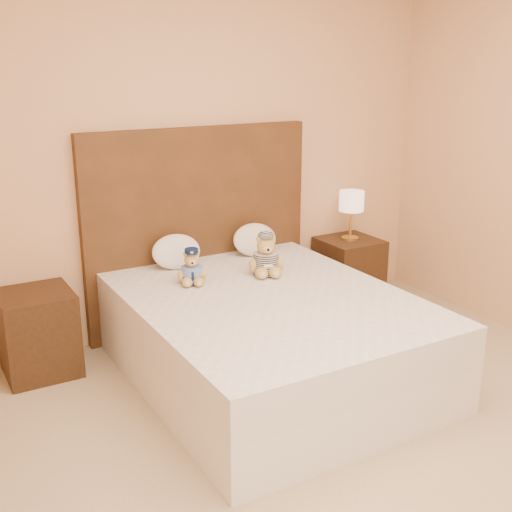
{
  "coord_description": "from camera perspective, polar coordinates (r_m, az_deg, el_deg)",
  "views": [
    {
      "loc": [
        -1.93,
        -1.98,
        1.96
      ],
      "look_at": [
        0.05,
        1.45,
        0.74
      ],
      "focal_mm": 45.0,
      "sensor_mm": 36.0,
      "label": 1
    }
  ],
  "objects": [
    {
      "name": "pillow_right",
      "position": [
        4.8,
        -0.11,
        1.61
      ],
      "size": [
        0.36,
        0.23,
        0.25
      ],
      "primitive_type": "ellipsoid",
      "color": "white",
      "rests_on": "bed"
    },
    {
      "name": "nightstand_left",
      "position": [
        4.38,
        -18.78,
        -6.49
      ],
      "size": [
        0.45,
        0.45,
        0.55
      ],
      "primitive_type": "cube",
      "color": "#372211",
      "rests_on": "ground"
    },
    {
      "name": "nightstand_right",
      "position": [
        5.36,
        8.22,
        -1.36
      ],
      "size": [
        0.45,
        0.45,
        0.55
      ],
      "primitive_type": "cube",
      "color": "#372211",
      "rests_on": "ground"
    },
    {
      "name": "lamp",
      "position": [
        5.21,
        8.49,
        4.64
      ],
      "size": [
        0.2,
        0.2,
        0.4
      ],
      "color": "gold",
      "rests_on": "nightstand_right"
    },
    {
      "name": "teddy_police",
      "position": [
        4.19,
        -5.72,
        -0.92
      ],
      "size": [
        0.26,
        0.25,
        0.24
      ],
      "primitive_type": null,
      "rotation": [
        0.0,
        0.0,
        -0.36
      ],
      "color": "#AE8A43",
      "rests_on": "bed"
    },
    {
      "name": "teddy_prisoner",
      "position": [
        4.33,
        0.89,
        0.11
      ],
      "size": [
        0.32,
        0.31,
        0.28
      ],
      "primitive_type": null,
      "rotation": [
        0.0,
        0.0,
        -0.34
      ],
      "color": "#AE8A43",
      "rests_on": "bed"
    },
    {
      "name": "ground",
      "position": [
        3.39,
        12.26,
        -18.66
      ],
      "size": [
        4.0,
        4.5,
        0.0
      ],
      "primitive_type": "cube",
      "color": "tan",
      "rests_on": "ground"
    },
    {
      "name": "room_walls",
      "position": [
        3.11,
        8.64,
        14.14
      ],
      "size": [
        4.04,
        4.52,
        2.72
      ],
      "color": "tan",
      "rests_on": "ground"
    },
    {
      "name": "bed",
      "position": [
        4.08,
        1.17,
        -7.24
      ],
      "size": [
        1.6,
        2.0,
        0.55
      ],
      "color": "white",
      "rests_on": "ground"
    },
    {
      "name": "headboard",
      "position": [
        4.77,
        -5.07,
        2.37
      ],
      "size": [
        1.75,
        0.08,
        1.5
      ],
      "primitive_type": "cube",
      "color": "#523018",
      "rests_on": "ground"
    },
    {
      "name": "pillow_left",
      "position": [
        4.53,
        -7.1,
        0.53
      ],
      "size": [
        0.36,
        0.23,
        0.25
      ],
      "primitive_type": "ellipsoid",
      "color": "white",
      "rests_on": "bed"
    }
  ]
}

